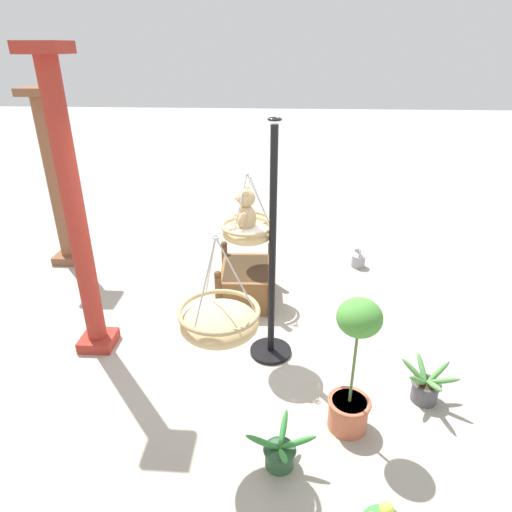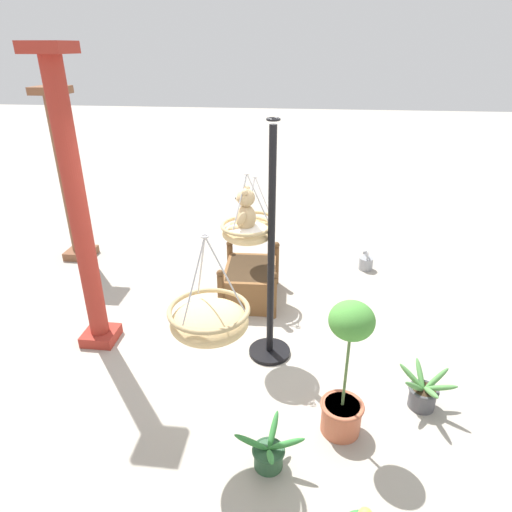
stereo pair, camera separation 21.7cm
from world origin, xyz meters
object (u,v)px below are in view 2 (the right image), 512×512
Objects in this scene: hanging_basket_right_low at (255,225)px; greenhouse_pillar_right at (80,218)px; display_pole_central at (271,292)px; potted_plant_bushy_green at (269,453)px; greenhouse_pillar_left at (68,182)px; watering_can at (366,263)px; potted_plant_tall_leafy at (423,393)px; hanging_basket_left_high at (209,320)px; potted_plant_fern_front at (346,371)px; wooden_planter_box at (250,281)px; hanging_basket_with_teddy at (247,231)px; teddy_bear at (245,213)px.

hanging_basket_right_low is 2.06m from greenhouse_pillar_right.
potted_plant_bushy_green is at bearing -175.29° from display_pole_central.
potted_plant_bushy_green is at bearing -136.85° from greenhouse_pillar_left.
watering_can is at bearing -88.99° from greenhouse_pillar_left.
greenhouse_pillar_right is (-1.21, 1.59, 0.48)m from hanging_basket_right_low.
greenhouse_pillar_left is 5.41m from potted_plant_tall_leafy.
greenhouse_pillar_left reaches higher than hanging_basket_right_low.
hanging_basket_right_low reaches higher than potted_plant_bushy_green.
potted_plant_fern_front is at bearing -78.33° from hanging_basket_left_high.
hanging_basket_right_low is (2.42, -0.05, -0.21)m from hanging_basket_left_high.
greenhouse_pillar_left reaches higher than wooden_planter_box.
greenhouse_pillar_right is at bearing 79.30° from potted_plant_tall_leafy.
display_pole_central is 1.54m from potted_plant_bushy_green.
potted_plant_tall_leafy is (-0.63, -3.34, -1.31)m from greenhouse_pillar_right.
greenhouse_pillar_left is 2.57× the size of wooden_planter_box.
hanging_basket_right_low is 0.25× the size of greenhouse_pillar_right.
potted_plant_tall_leafy is 2.76m from watering_can.
hanging_basket_with_teddy reaches higher than teddy_bear.
greenhouse_pillar_left is 4.92m from potted_plant_fern_front.
potted_plant_fern_front is at bearing -153.51° from wooden_planter_box.
hanging_basket_left_high reaches higher than teddy_bear.
potted_plant_bushy_green is at bearing 126.61° from potted_plant_fern_front.
hanging_basket_with_teddy is 1.29× the size of potted_plant_tall_leafy.
hanging_basket_with_teddy reaches higher than hanging_basket_left_high.
teddy_bear is at bearing 142.83° from watering_can.
hanging_basket_with_teddy is at bearing 143.24° from watering_can.
hanging_basket_left_high is 0.82× the size of wooden_planter_box.
potted_plant_tall_leafy is at bearing -133.91° from wooden_planter_box.
hanging_basket_with_teddy is 2.20m from potted_plant_tall_leafy.
hanging_basket_with_teddy reaches higher than wooden_planter_box.
potted_plant_tall_leafy is at bearing -72.16° from hanging_basket_left_high.
wooden_planter_box is 2.78× the size of watering_can.
watering_can is at bearing -25.47° from hanging_basket_left_high.
greenhouse_pillar_left is at bearing 31.25° from greenhouse_pillar_right.
teddy_bear reaches higher than watering_can.
watering_can is (2.12, -3.13, -1.36)m from greenhouse_pillar_right.
greenhouse_pillar_left is at bearing 56.46° from hanging_basket_with_teddy.
potted_plant_bushy_green is at bearing -114.51° from hanging_basket_left_high.
display_pole_central reaches higher than hanging_basket_with_teddy.
hanging_basket_left_high is 2.15m from potted_plant_tall_leafy.
hanging_basket_left_high is at bearing 65.49° from potted_plant_bushy_green.
potted_plant_fern_front is at bearing 170.11° from watering_can.
greenhouse_pillar_right is at bearing 89.51° from display_pole_central.
wooden_planter_box is 0.77× the size of potted_plant_fern_front.
hanging_basket_with_teddy reaches higher than hanging_basket_right_low.
greenhouse_pillar_left is (1.91, 2.86, -0.33)m from teddy_bear.
greenhouse_pillar_right is 5.67× the size of potted_plant_tall_leafy.
teddy_bear is at bearing 90.00° from hanging_basket_with_teddy.
greenhouse_pillar_right is 8.65× the size of watering_can.
teddy_bear is 0.59× the size of hanging_basket_right_low.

